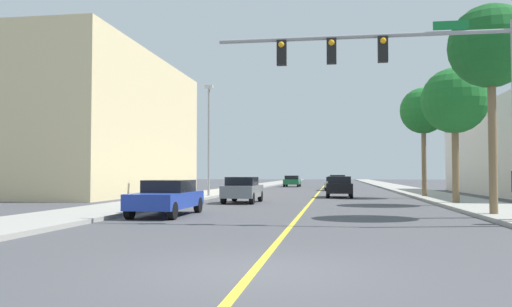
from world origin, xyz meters
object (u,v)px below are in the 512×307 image
at_px(street_lamp, 209,134).
at_px(car_black, 339,187).
at_px(palm_mid, 455,101).
at_px(car_blue, 167,197).
at_px(car_red, 338,181).
at_px(traffic_signal_mast, 409,71).
at_px(palm_near, 491,48).
at_px(car_gray, 243,189).
at_px(palm_far, 423,111).
at_px(car_silver, 335,183).
at_px(car_green, 292,181).

xyz_separation_m(street_lamp, car_black, (8.72, 1.82, -3.57)).
height_order(palm_mid, car_blue, palm_mid).
height_order(street_lamp, car_red, street_lamp).
height_order(traffic_signal_mast, palm_mid, palm_mid).
xyz_separation_m(palm_near, car_gray, (-10.88, 8.13, -5.58)).
distance_m(traffic_signal_mast, palm_far, 18.71).
height_order(street_lamp, palm_far, street_lamp).
bearing_deg(car_black, car_silver, 91.13).
relative_size(car_blue, car_black, 1.16).
relative_size(traffic_signal_mast, car_black, 2.47).
height_order(traffic_signal_mast, car_gray, traffic_signal_mast).
bearing_deg(car_gray, palm_near, -35.74).
bearing_deg(street_lamp, car_red, 69.76).
distance_m(palm_near, car_silver, 31.38).
xyz_separation_m(car_blue, car_red, (6.81, 38.27, 0.05)).
relative_size(street_lamp, palm_near, 0.96).
bearing_deg(car_green, car_gray, -89.13).
bearing_deg(car_black, car_gray, -126.23).
relative_size(palm_far, car_green, 1.77).
height_order(palm_near, car_gray, palm_near).
bearing_deg(car_blue, car_red, -99.93).
bearing_deg(car_green, street_lamp, -95.53).
bearing_deg(car_silver, street_lamp, -118.92).
xyz_separation_m(palm_near, car_silver, (-5.77, 30.33, -5.63)).
relative_size(car_silver, car_black, 1.14).
relative_size(car_silver, car_red, 1.11).
bearing_deg(traffic_signal_mast, car_blue, 165.49).
height_order(palm_far, car_blue, palm_far).
distance_m(palm_near, car_gray, 14.68).
bearing_deg(car_gray, car_red, 80.52).
relative_size(car_silver, car_green, 1.08).
distance_m(palm_near, car_blue, 13.50).
bearing_deg(palm_near, palm_far, 89.69).
relative_size(street_lamp, car_black, 1.93).
bearing_deg(palm_far, car_red, 103.96).
distance_m(palm_far, car_red, 23.41).
bearing_deg(street_lamp, car_green, 83.72).
relative_size(street_lamp, car_blue, 1.66).
bearing_deg(car_red, palm_mid, -77.11).
height_order(street_lamp, car_black, street_lamp).
bearing_deg(palm_near, traffic_signal_mast, -137.53).
bearing_deg(car_red, car_black, -88.25).
xyz_separation_m(palm_mid, palm_far, (-0.29, 7.62, 0.40)).
bearing_deg(car_silver, palm_near, -81.31).
bearing_deg(palm_near, car_black, 109.49).
bearing_deg(car_black, car_red, 89.91).
xyz_separation_m(car_gray, car_green, (-0.07, 35.06, -0.03)).
distance_m(car_blue, car_black, 17.67).
height_order(street_lamp, palm_mid, street_lamp).
height_order(palm_far, car_red, palm_far).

